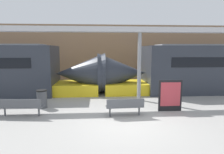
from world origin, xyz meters
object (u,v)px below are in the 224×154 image
bench_near (125,106)px  trash_bin (42,99)px  bench_far (21,106)px  poster_board (170,95)px  support_column_near (139,67)px

bench_near → trash_bin: (-3.91, 1.61, -0.03)m
bench_far → trash_bin: trash_bin is taller
bench_near → bench_far: bearing=173.1°
bench_near → bench_far: size_ratio=0.85×
bench_far → trash_bin: 1.42m
trash_bin → poster_board: poster_board is taller
bench_near → support_column_near: 3.28m
poster_board → support_column_near: size_ratio=0.39×
trash_bin → support_column_near: support_column_near is taller
poster_board → bench_near: bearing=-164.4°
bench_near → bench_far: same height
bench_near → trash_bin: trash_bin is taller
bench_near → poster_board: poster_board is taller
bench_near → poster_board: size_ratio=1.11×
trash_bin → support_column_near: bearing=12.4°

